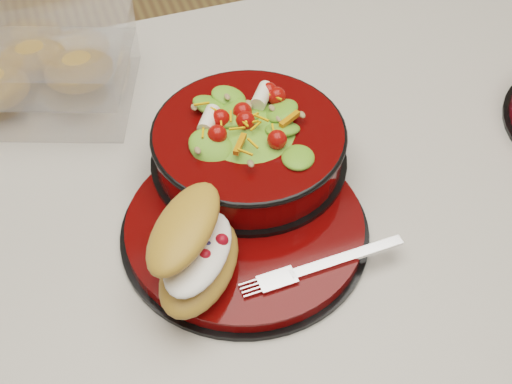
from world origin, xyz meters
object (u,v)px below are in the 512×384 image
object	(u,v)px
dinner_plate	(246,227)
pastry_box	(34,69)
island_counter	(249,369)
fork	(327,264)
croissant	(197,250)
salad_bowl	(249,140)

from	to	relation	value
dinner_plate	pastry_box	bearing A→B (deg)	120.33
island_counter	fork	xyz separation A→B (m)	(0.04, -0.15, 0.47)
dinner_plate	fork	distance (m)	0.10
pastry_box	croissant	bearing A→B (deg)	-52.35
fork	pastry_box	distance (m)	0.46
island_counter	salad_bowl	world-z (taller)	salad_bowl
fork	pastry_box	world-z (taller)	pastry_box
salad_bowl	island_counter	bearing A→B (deg)	-116.73
island_counter	pastry_box	distance (m)	0.58
dinner_plate	croissant	bearing A→B (deg)	-144.41
salad_bowl	pastry_box	world-z (taller)	salad_bowl
salad_bowl	croissant	xyz separation A→B (m)	(-0.10, -0.13, 0.00)
island_counter	fork	distance (m)	0.49
dinner_plate	pastry_box	distance (m)	0.36
island_counter	pastry_box	xyz separation A→B (m)	(-0.21, 0.24, 0.49)
dinner_plate	croissant	distance (m)	0.09
salad_bowl	pastry_box	bearing A→B (deg)	133.58
island_counter	salad_bowl	size ratio (longest dim) A/B	5.39
croissant	fork	bearing A→B (deg)	-68.06
croissant	island_counter	bearing A→B (deg)	-0.80
pastry_box	fork	bearing A→B (deg)	-38.54
salad_bowl	croissant	world-z (taller)	salad_bowl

